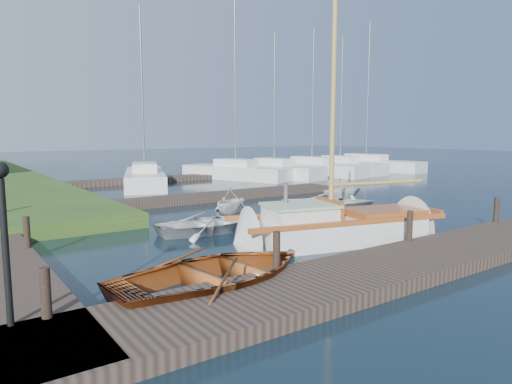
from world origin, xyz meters
TOP-DOWN VIEW (x-y plane):
  - ground at (0.00, 0.00)m, footprint 160.00×160.00m
  - near_dock at (0.00, -6.00)m, footprint 18.00×2.20m
  - far_dock at (2.00, 6.50)m, footprint 14.00×1.60m
  - pontoon at (10.00, 16.00)m, footprint 30.00×1.60m
  - mooring_post_0 at (-7.50, -5.00)m, footprint 0.16×0.16m
  - mooring_post_1 at (-3.00, -5.00)m, footprint 0.16×0.16m
  - mooring_post_2 at (1.50, -5.00)m, footprint 0.16×0.16m
  - mooring_post_3 at (6.00, -5.00)m, footprint 0.16×0.16m
  - mooring_post_4 at (-7.00, 0.00)m, footprint 0.16×0.16m
  - mooring_post_5 at (-7.00, 5.00)m, footprint 0.16×0.16m
  - lamp_post at (-8.00, -5.00)m, footprint 0.24×0.24m
  - sailboat at (0.85, -3.13)m, footprint 7.41×3.59m
  - dinghy at (-4.26, -4.70)m, footprint 4.62×3.45m
  - tender_a at (-1.66, 0.24)m, footprint 3.58×2.67m
  - tender_b at (0.87, 2.92)m, footprint 2.77×2.64m
  - tender_c at (4.40, 1.04)m, footprint 4.72×4.41m
  - tender_d at (7.26, 3.04)m, footprint 2.46×2.23m
  - marina_boat_1 at (1.64, 14.06)m, footprint 5.10×8.76m
  - marina_boat_3 at (8.45, 14.46)m, footprint 4.97×8.48m
  - marina_boat_4 at (11.34, 13.78)m, footprint 3.77×8.09m
  - marina_boat_5 at (15.15, 13.95)m, footprint 3.71×9.36m
  - marina_boat_6 at (18.12, 13.85)m, footprint 2.80×8.03m
  - marina_boat_7 at (22.30, 14.80)m, footprint 3.78×10.48m

SIDE VIEW (x-z plane):
  - ground at x=0.00m, z-range 0.00..0.00m
  - near_dock at x=0.00m, z-range 0.00..0.30m
  - far_dock at x=2.00m, z-range 0.00..0.30m
  - pontoon at x=10.00m, z-range 0.00..0.30m
  - sailboat at x=0.85m, z-range -4.57..5.26m
  - tender_a at x=-1.66m, z-range 0.00..0.71m
  - tender_c at x=4.40m, z-range 0.00..0.80m
  - dinghy at x=-4.26m, z-range 0.00..0.91m
  - marina_boat_1 at x=1.64m, z-range -4.72..5.85m
  - marina_boat_5 at x=15.15m, z-range -4.92..6.05m
  - marina_boat_4 at x=11.34m, z-range -4.54..5.67m
  - tender_b at x=0.87m, z-range 0.00..1.14m
  - tender_d at x=7.26m, z-range 0.00..1.14m
  - marina_boat_6 at x=18.12m, z-range -4.79..5.92m
  - marina_boat_7 at x=22.30m, z-range -5.74..6.88m
  - marina_boat_3 at x=8.45m, z-range -5.46..6.62m
  - mooring_post_0 at x=-7.50m, z-range 0.30..1.10m
  - mooring_post_1 at x=-3.00m, z-range 0.30..1.10m
  - mooring_post_2 at x=1.50m, z-range 0.30..1.10m
  - mooring_post_3 at x=6.00m, z-range 0.30..1.10m
  - mooring_post_4 at x=-7.00m, z-range 0.30..1.10m
  - mooring_post_5 at x=-7.00m, z-range 0.30..1.10m
  - lamp_post at x=-8.00m, z-range 0.65..3.09m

